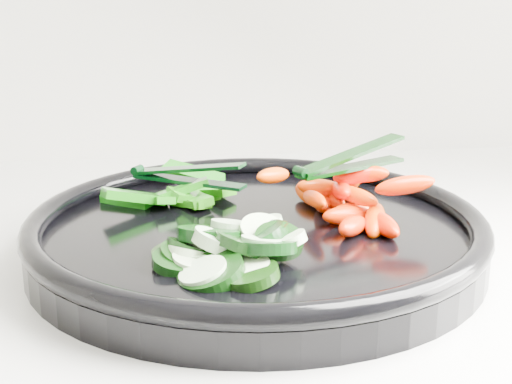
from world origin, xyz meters
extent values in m
cube|color=silver|center=(0.00, 1.70, 0.92)|extent=(2.02, 0.62, 0.03)
cylinder|color=black|center=(-0.19, 1.64, 0.94)|extent=(0.42, 0.42, 0.02)
torus|color=black|center=(-0.19, 1.64, 0.96)|extent=(0.43, 0.43, 0.02)
cylinder|color=black|center=(-0.23, 1.54, 0.96)|extent=(0.07, 0.07, 0.03)
cylinder|color=beige|center=(-0.24, 1.54, 0.96)|extent=(0.05, 0.05, 0.02)
cylinder|color=black|center=(-0.24, 1.58, 0.96)|extent=(0.06, 0.06, 0.03)
cylinder|color=#DDFAC8|center=(-0.25, 1.57, 0.96)|extent=(0.04, 0.04, 0.02)
cylinder|color=black|center=(-0.25, 1.57, 0.96)|extent=(0.05, 0.05, 0.02)
cylinder|color=beige|center=(-0.24, 1.59, 0.96)|extent=(0.04, 0.04, 0.02)
cylinder|color=black|center=(-0.21, 1.53, 0.96)|extent=(0.06, 0.06, 0.02)
cylinder|color=#E4FCC9|center=(-0.21, 1.54, 0.96)|extent=(0.04, 0.04, 0.02)
cylinder|color=black|center=(-0.23, 1.59, 0.96)|extent=(0.05, 0.05, 0.02)
cylinder|color=#B7D4A9|center=(-0.23, 1.59, 0.96)|extent=(0.05, 0.05, 0.02)
cylinder|color=black|center=(-0.25, 1.58, 0.96)|extent=(0.05, 0.05, 0.01)
cylinder|color=beige|center=(-0.24, 1.57, 0.96)|extent=(0.05, 0.05, 0.01)
cylinder|color=black|center=(-0.26, 1.56, 0.96)|extent=(0.05, 0.05, 0.01)
cylinder|color=beige|center=(-0.24, 1.56, 0.96)|extent=(0.04, 0.04, 0.01)
cylinder|color=black|center=(-0.24, 1.58, 0.96)|extent=(0.04, 0.04, 0.02)
cylinder|color=#E0F6C4|center=(-0.25, 1.58, 0.96)|extent=(0.04, 0.04, 0.02)
cylinder|color=black|center=(-0.20, 1.58, 0.97)|extent=(0.06, 0.06, 0.03)
cylinder|color=#DCF3C2|center=(-0.18, 1.57, 0.97)|extent=(0.04, 0.04, 0.02)
cylinder|color=black|center=(-0.23, 1.59, 0.97)|extent=(0.06, 0.06, 0.02)
cylinder|color=beige|center=(-0.21, 1.60, 0.97)|extent=(0.04, 0.04, 0.02)
cylinder|color=black|center=(-0.21, 1.56, 0.97)|extent=(0.05, 0.04, 0.03)
cylinder|color=beige|center=(-0.23, 1.57, 0.97)|extent=(0.04, 0.04, 0.03)
cylinder|color=black|center=(-0.18, 1.57, 0.97)|extent=(0.05, 0.05, 0.03)
cylinder|color=#DFF8C6|center=(-0.19, 1.59, 0.97)|extent=(0.05, 0.05, 0.03)
cylinder|color=black|center=(-0.19, 1.58, 0.97)|extent=(0.05, 0.05, 0.02)
cylinder|color=beige|center=(-0.19, 1.60, 0.97)|extent=(0.03, 0.03, 0.02)
cylinder|color=black|center=(-0.19, 1.56, 0.97)|extent=(0.05, 0.05, 0.02)
cylinder|color=#D9F7C5|center=(-0.19, 1.56, 0.97)|extent=(0.05, 0.05, 0.02)
ellipsoid|color=#FF5900|center=(-0.10, 1.62, 0.96)|extent=(0.03, 0.06, 0.03)
ellipsoid|color=#FE3500|center=(-0.11, 1.64, 0.96)|extent=(0.05, 0.04, 0.02)
ellipsoid|color=red|center=(-0.09, 1.61, 0.96)|extent=(0.02, 0.05, 0.02)
ellipsoid|color=#EB4D00|center=(-0.12, 1.68, 0.96)|extent=(0.03, 0.05, 0.03)
ellipsoid|color=#FF3800|center=(-0.13, 1.67, 0.96)|extent=(0.03, 0.05, 0.02)
ellipsoid|color=red|center=(-0.12, 1.61, 0.96)|extent=(0.04, 0.05, 0.02)
ellipsoid|color=#FC3100|center=(-0.10, 1.65, 0.96)|extent=(0.04, 0.03, 0.02)
ellipsoid|color=#DE4400|center=(-0.10, 1.71, 0.96)|extent=(0.03, 0.05, 0.02)
ellipsoid|color=#F95500|center=(-0.13, 1.70, 0.96)|extent=(0.03, 0.05, 0.02)
ellipsoid|color=red|center=(-0.14, 1.64, 0.98)|extent=(0.02, 0.04, 0.02)
ellipsoid|color=#E74700|center=(-0.10, 1.69, 0.98)|extent=(0.02, 0.05, 0.03)
ellipsoid|color=#FF1400|center=(-0.11, 1.66, 0.98)|extent=(0.02, 0.05, 0.03)
ellipsoid|color=#FF3100|center=(-0.11, 1.65, 0.98)|extent=(0.04, 0.04, 0.02)
ellipsoid|color=#EA2E00|center=(-0.13, 1.67, 0.98)|extent=(0.05, 0.03, 0.02)
ellipsoid|color=red|center=(-0.10, 1.66, 0.99)|extent=(0.05, 0.02, 0.02)
ellipsoid|color=#F92F00|center=(-0.17, 1.67, 0.99)|extent=(0.04, 0.04, 0.02)
ellipsoid|color=#DD4F00|center=(-0.10, 1.66, 0.99)|extent=(0.05, 0.03, 0.02)
ellipsoid|color=#EA4000|center=(-0.07, 1.62, 0.99)|extent=(0.05, 0.02, 0.02)
cube|color=#22690A|center=(-0.24, 1.71, 0.96)|extent=(0.03, 0.06, 0.02)
cube|color=#186D0A|center=(-0.23, 1.72, 0.96)|extent=(0.06, 0.05, 0.03)
cube|color=#156E0A|center=(-0.22, 1.73, 0.96)|extent=(0.05, 0.05, 0.02)
cube|color=#136609|center=(-0.24, 1.70, 0.96)|extent=(0.04, 0.04, 0.01)
cube|color=#0B6109|center=(-0.24, 1.73, 0.96)|extent=(0.05, 0.06, 0.02)
cube|color=#176809|center=(-0.30, 1.72, 0.96)|extent=(0.05, 0.04, 0.01)
cube|color=#22710A|center=(-0.27, 1.71, 0.96)|extent=(0.03, 0.06, 0.02)
cube|color=#0B750D|center=(-0.25, 1.71, 0.97)|extent=(0.05, 0.02, 0.02)
cube|color=#0F6409|center=(-0.29, 1.69, 0.97)|extent=(0.06, 0.04, 0.02)
cube|color=#0A7011|center=(-0.24, 1.76, 0.97)|extent=(0.06, 0.05, 0.02)
cylinder|color=black|center=(-0.16, 1.63, 1.00)|extent=(0.01, 0.01, 0.01)
cube|color=black|center=(-0.11, 1.66, 1.00)|extent=(0.10, 0.07, 0.00)
cube|color=black|center=(-0.11, 1.66, 1.01)|extent=(0.10, 0.07, 0.02)
cylinder|color=black|center=(-0.29, 1.75, 0.98)|extent=(0.01, 0.01, 0.01)
cube|color=black|center=(-0.24, 1.72, 0.97)|extent=(0.10, 0.07, 0.00)
cube|color=black|center=(-0.24, 1.72, 0.99)|extent=(0.10, 0.07, 0.02)
camera|label=1|loc=(-0.26, 1.09, 1.15)|focal=50.00mm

